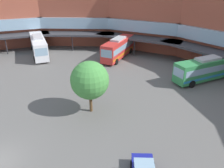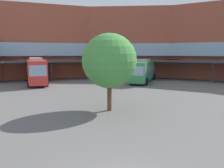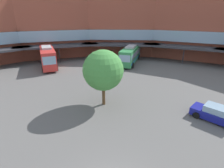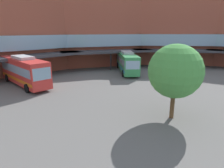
# 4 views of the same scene
# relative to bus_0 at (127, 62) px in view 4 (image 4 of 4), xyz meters

# --- Properties ---
(station_building) EXTENTS (85.28, 48.77, 13.38)m
(station_building) POSITION_rel_bus_0_xyz_m (-8.43, -5.67, 4.58)
(station_building) COLOR #9E4C38
(station_building) RESTS_ON ground
(bus_0) EXTENTS (7.03, 10.97, 3.69)m
(bus_0) POSITION_rel_bus_0_xyz_m (0.00, 0.00, 0.00)
(bus_0) COLOR #338C4C
(bus_0) RESTS_ON ground
(bus_3) EXTENTS (5.01, 11.02, 4.01)m
(bus_3) POSITION_rel_bus_0_xyz_m (-17.01, -0.05, 0.16)
(bus_3) COLOR red
(bus_3) RESTS_ON ground
(plaza_tree) EXTENTS (4.43, 4.43, 6.31)m
(plaza_tree) POSITION_rel_bus_0_xyz_m (-7.67, -17.71, 2.22)
(plaza_tree) COLOR brown
(plaza_tree) RESTS_ON ground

